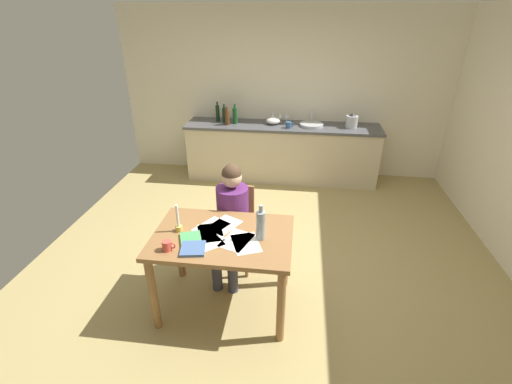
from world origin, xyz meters
TOP-DOWN VIEW (x-y plane):
  - ground_plane at (0.00, 0.00)m, footprint 5.20×5.20m
  - wall_back at (0.00, 2.60)m, footprint 5.20×0.12m
  - kitchen_counter at (0.00, 2.24)m, footprint 3.02×0.64m
  - dining_table at (-0.33, -0.69)m, footprint 1.19×0.81m
  - chair_at_table at (-0.35, -0.05)m, footprint 0.42×0.42m
  - person_seated at (-0.35, -0.19)m, footprint 0.34×0.60m
  - coffee_mug at (-0.72, -0.95)m, footprint 0.11×0.08m
  - candlestick at (-0.72, -0.67)m, footprint 0.06×0.06m
  - book_magazine at (-0.57, -0.82)m, footprint 0.25×0.29m
  - book_cookery at (-0.52, -0.93)m, footprint 0.22×0.23m
  - paper_letter at (-0.35, -0.53)m, footprint 0.32×0.36m
  - paper_bill at (-0.45, -0.58)m, footprint 0.33×0.36m
  - paper_envelope at (-0.44, -0.67)m, footprint 0.30×0.35m
  - paper_receipt at (-0.20, -0.75)m, footprint 0.30×0.35m
  - paper_notice at (-0.45, -0.78)m, footprint 0.35×0.36m
  - paper_flyer at (-0.11, -0.78)m, footprint 0.31×0.35m
  - wine_bottle_on_table at (-0.00, -0.70)m, footprint 0.08×0.08m
  - sink_unit at (0.45, 2.24)m, footprint 0.36×0.36m
  - bottle_oil at (-1.04, 2.32)m, footprint 0.06×0.06m
  - bottle_vinegar at (-0.92, 2.27)m, footprint 0.06×0.06m
  - bottle_wine_red at (-0.85, 2.14)m, footprint 0.07×0.07m
  - bottle_sauce at (-0.75, 2.23)m, footprint 0.08×0.08m
  - mixing_bowl at (-0.15, 2.28)m, footprint 0.22×0.22m
  - stovetop_kettle at (1.04, 2.24)m, footprint 0.18×0.18m
  - wine_glass_near_sink at (0.06, 2.39)m, footprint 0.07×0.07m
  - wine_glass_by_kettle at (-0.05, 2.39)m, footprint 0.07×0.07m
  - wine_glass_back_left at (-0.17, 2.39)m, footprint 0.07×0.07m
  - teacup_on_counter at (0.10, 2.09)m, footprint 0.12×0.09m

SIDE VIEW (x-z plane):
  - ground_plane at x=0.00m, z-range -0.04..0.00m
  - kitchen_counter at x=0.00m, z-range 0.00..0.90m
  - chair_at_table at x=-0.35m, z-range 0.06..0.94m
  - dining_table at x=-0.33m, z-range 0.26..1.04m
  - person_seated at x=-0.35m, z-range 0.08..1.28m
  - paper_letter at x=-0.35m, z-range 0.78..0.78m
  - paper_bill at x=-0.45m, z-range 0.78..0.78m
  - paper_envelope at x=-0.44m, z-range 0.78..0.78m
  - paper_receipt at x=-0.20m, z-range 0.78..0.78m
  - paper_notice at x=-0.45m, z-range 0.78..0.78m
  - paper_flyer at x=-0.11m, z-range 0.78..0.78m
  - book_magazine at x=-0.57m, z-range 0.78..0.80m
  - book_cookery at x=-0.52m, z-range 0.78..0.80m
  - coffee_mug at x=-0.72m, z-range 0.78..0.87m
  - candlestick at x=-0.72m, z-range 0.72..0.98m
  - wine_bottle_on_table at x=0.00m, z-range 0.75..1.07m
  - sink_unit at x=0.45m, z-range 0.80..1.04m
  - teacup_on_counter at x=0.10m, z-range 0.90..0.99m
  - mixing_bowl at x=-0.15m, z-range 0.90..1.00m
  - stovetop_kettle at x=1.04m, z-range 0.89..1.11m
  - wine_glass_near_sink at x=0.06m, z-range 0.93..1.09m
  - wine_glass_by_kettle at x=-0.05m, z-range 0.93..1.09m
  - wine_glass_back_left at x=-0.17m, z-range 0.93..1.09m
  - bottle_wine_red at x=-0.85m, z-range 0.88..1.16m
  - bottle_vinegar at x=-0.92m, z-range 0.88..1.16m
  - bottle_sauce at x=-0.75m, z-range 0.88..1.18m
  - bottle_oil at x=-1.04m, z-range 0.88..1.19m
  - wall_back at x=0.00m, z-range 0.00..2.60m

